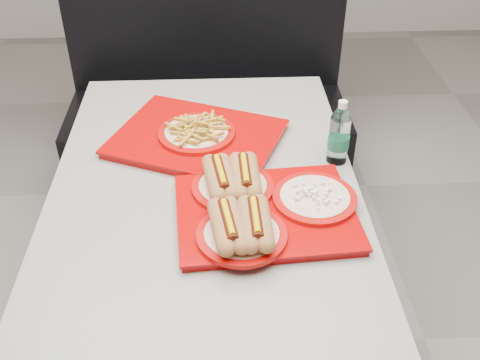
{
  "coord_description": "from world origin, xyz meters",
  "views": [
    {
      "loc": [
        0.04,
        -1.3,
        1.74
      ],
      "look_at": [
        0.1,
        -0.08,
        0.83
      ],
      "focal_mm": 42.0,
      "sensor_mm": 36.0,
      "label": 1
    }
  ],
  "objects_px": {
    "tray_near": "(258,206)",
    "water_bottle": "(339,136)",
    "diner_table": "(207,230)",
    "booth_bench": "(208,108)",
    "tray_far": "(197,135)"
  },
  "relations": [
    {
      "from": "diner_table",
      "to": "booth_bench",
      "type": "relative_size",
      "value": 1.05
    },
    {
      "from": "tray_near",
      "to": "booth_bench",
      "type": "bearing_deg",
      "value": 96.72
    },
    {
      "from": "tray_far",
      "to": "water_bottle",
      "type": "height_order",
      "value": "water_bottle"
    },
    {
      "from": "water_bottle",
      "to": "booth_bench",
      "type": "bearing_deg",
      "value": 112.75
    },
    {
      "from": "tray_near",
      "to": "water_bottle",
      "type": "xyz_separation_m",
      "value": [
        0.26,
        0.26,
        0.05
      ]
    },
    {
      "from": "diner_table",
      "to": "booth_bench",
      "type": "xyz_separation_m",
      "value": [
        0.0,
        1.09,
        -0.18
      ]
    },
    {
      "from": "tray_far",
      "to": "booth_bench",
      "type": "bearing_deg",
      "value": 88.28
    },
    {
      "from": "diner_table",
      "to": "tray_far",
      "type": "xyz_separation_m",
      "value": [
        -0.03,
        0.24,
        0.19
      ]
    },
    {
      "from": "diner_table",
      "to": "tray_far",
      "type": "bearing_deg",
      "value": 96.05
    },
    {
      "from": "booth_bench",
      "to": "tray_far",
      "type": "relative_size",
      "value": 2.16
    },
    {
      "from": "booth_bench",
      "to": "water_bottle",
      "type": "height_order",
      "value": "booth_bench"
    },
    {
      "from": "booth_bench",
      "to": "diner_table",
      "type": "bearing_deg",
      "value": -90.0
    },
    {
      "from": "tray_near",
      "to": "water_bottle",
      "type": "relative_size",
      "value": 2.44
    },
    {
      "from": "diner_table",
      "to": "tray_near",
      "type": "relative_size",
      "value": 2.81
    },
    {
      "from": "tray_far",
      "to": "water_bottle",
      "type": "xyz_separation_m",
      "value": [
        0.43,
        -0.12,
        0.06
      ]
    }
  ]
}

